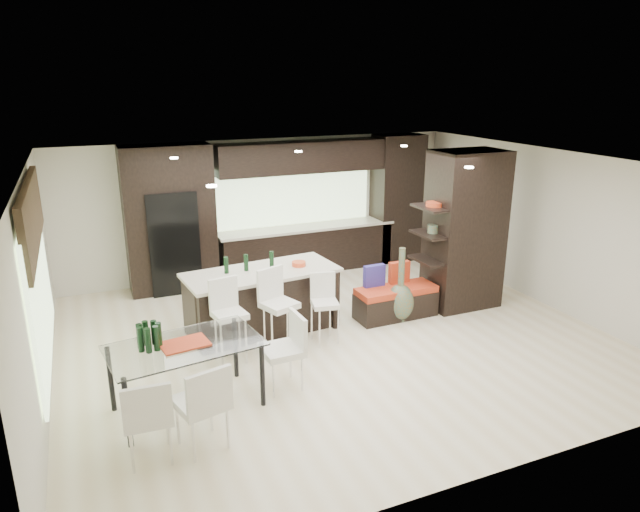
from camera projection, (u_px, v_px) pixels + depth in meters
name	position (u px, v px, depth m)	size (l,w,h in m)	color
ground	(335.00, 338.00, 8.78)	(8.00, 8.00, 0.00)	beige
back_wall	(263.00, 207.00, 11.45)	(8.00, 0.02, 2.70)	beige
left_wall	(35.00, 293.00, 6.88)	(0.02, 7.00, 2.70)	beige
right_wall	(545.00, 227.00, 9.88)	(0.02, 7.00, 2.70)	beige
ceiling	(337.00, 162.00, 7.97)	(8.00, 7.00, 0.02)	white
window_left	(40.00, 287.00, 7.07)	(0.04, 3.20, 1.90)	#B2D199
window_back	(292.00, 195.00, 11.58)	(3.40, 0.04, 1.20)	#B2D199
stone_accent	(31.00, 216.00, 6.81)	(0.08, 3.00, 0.80)	brown
ceiling_spots	(330.00, 161.00, 8.20)	(4.00, 3.00, 0.02)	white
back_cabinetry	(292.00, 208.00, 11.35)	(6.80, 0.68, 2.70)	black
refrigerator	(172.00, 241.00, 10.52)	(0.90, 0.68, 1.90)	black
partition_column	(465.00, 230.00, 9.70)	(1.20, 0.80, 2.70)	black
kitchen_island	(262.00, 300.00, 8.94)	(2.36, 1.02, 0.98)	black
stool_left	(230.00, 329.00, 7.95)	(0.42, 0.42, 0.96)	white
stool_mid	(280.00, 320.00, 8.21)	(0.44, 0.44, 1.00)	white
stool_right	(325.00, 316.00, 8.53)	(0.38, 0.38, 0.86)	white
bench	(396.00, 302.00, 9.49)	(1.37, 0.53, 0.53)	black
floor_vase	(401.00, 285.00, 9.25)	(0.45, 0.45, 1.24)	#4D5940
dining_table	(187.00, 376.00, 6.81)	(1.75, 0.99, 0.84)	white
chair_near	(201.00, 408.00, 6.07)	(0.51, 0.51, 0.94)	white
chair_far	(148.00, 421.00, 5.88)	(0.49, 0.49, 0.90)	white
chair_end	(282.00, 355.00, 7.25)	(0.49, 0.49, 0.91)	white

